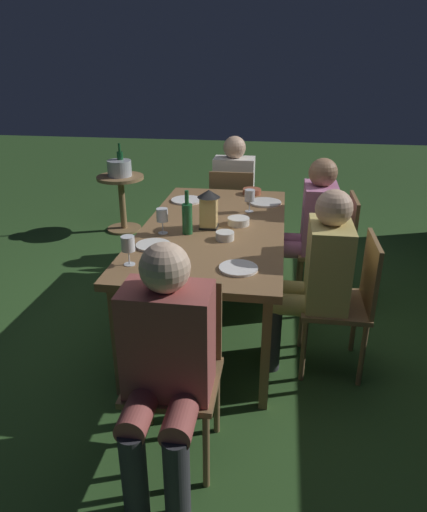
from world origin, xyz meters
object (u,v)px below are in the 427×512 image
at_px(wine_glass_b, 162,216).
at_px(bowl_salad, 252,191).
at_px(person_in_mustard, 316,273).
at_px(person_in_cream, 234,189).
at_px(wine_glass_c, 128,245).
at_px(lantern_centerpiece, 209,207).
at_px(bowl_bread, 225,235).
at_px(side_table, 122,195).
at_px(chair_head_near, 232,210).
at_px(chair_head_far, 176,363).
at_px(plate_a, 265,202).
at_px(chair_side_right_b, 347,298).
at_px(plate_b, 153,245).
at_px(dining_table, 214,233).
at_px(chair_side_right_a, 334,245).
at_px(person_in_pink, 310,225).
at_px(bowl_olives, 238,221).
at_px(wine_glass_a, 250,197).
at_px(ice_bucket, 119,167).
at_px(plate_d, 187,200).
at_px(green_bottle_on_table, 187,218).
at_px(plate_c, 238,268).
at_px(person_in_rust, 165,361).

height_order(wine_glass_b, bowl_salad, wine_glass_b).
xyz_separation_m(person_in_mustard, person_in_cream, (-1.84, -0.68, 0.00)).
bearing_deg(wine_glass_c, lantern_centerpiece, 152.50).
bearing_deg(wine_glass_c, bowl_bread, 133.63).
distance_m(person_in_mustard, wine_glass_c, 1.11).
bearing_deg(side_table, chair_head_near, 65.36).
bearing_deg(chair_head_far, side_table, -156.73).
bearing_deg(plate_a, chair_side_right_b, 28.02).
bearing_deg(wine_glass_b, plate_b, -0.73).
height_order(chair_side_right_b, lantern_centerpiece, lantern_centerpiece).
bearing_deg(lantern_centerpiece, dining_table, 140.54).
bearing_deg(chair_side_right_a, person_in_pink, -90.00).
distance_m(dining_table, bowl_olives, 0.19).
height_order(lantern_centerpiece, wine_glass_a, lantern_centerpiece).
bearing_deg(wine_glass_b, bowl_olives, 116.98).
relative_size(person_in_pink, chair_head_near, 1.32).
distance_m(wine_glass_c, ice_bucket, 2.67).
bearing_deg(person_in_pink, side_table, -124.78).
height_order(person_in_pink, bowl_olives, person_in_pink).
distance_m(person_in_mustard, plate_d, 1.40).
bearing_deg(chair_head_near, lantern_centerpiece, -1.26).
xyz_separation_m(green_bottle_on_table, wine_glass_a, (-0.53, 0.37, 0.01)).
relative_size(plate_b, plate_c, 1.00).
bearing_deg(side_table, bowl_olives, 39.98).
distance_m(chair_side_right_a, chair_head_far, 1.86).
distance_m(wine_glass_a, plate_b, 0.95).
xyz_separation_m(wine_glass_a, side_table, (-1.44, -1.51, -0.45)).
relative_size(wine_glass_b, wine_glass_c, 1.00).
distance_m(chair_side_right_a, wine_glass_a, 0.76).
distance_m(person_in_mustard, chair_head_far, 1.04).
distance_m(plate_c, plate_d, 1.35).
height_order(person_in_rust, green_bottle_on_table, person_in_rust).
xyz_separation_m(dining_table, person_in_rust, (1.40, 0.00, -0.06)).
relative_size(chair_side_right_b, person_in_rust, 0.76).
relative_size(wine_glass_c, plate_d, 0.67).
height_order(wine_glass_a, ice_bucket, ice_bucket).
relative_size(wine_glass_c, bowl_bread, 1.43).
xyz_separation_m(chair_side_right_b, side_table, (-2.23, -2.17, -0.07)).
xyz_separation_m(person_in_rust, ice_bucket, (-3.21, -1.29, 0.08)).
distance_m(bowl_olives, side_table, 2.30).
distance_m(dining_table, wine_glass_b, 0.40).
relative_size(person_in_pink, chair_side_right_b, 1.32).
height_order(wine_glass_c, plate_a, wine_glass_c).
relative_size(plate_a, bowl_salad, 1.65).
bearing_deg(bowl_bread, chair_head_far, -6.39).
bearing_deg(bowl_bread, plate_d, -153.04).
height_order(person_in_pink, ice_bucket, person_in_pink).
height_order(wine_glass_c, side_table, wine_glass_c).
xyz_separation_m(green_bottle_on_table, plate_d, (-0.73, -0.15, -0.10)).
bearing_deg(chair_head_far, person_in_pink, 157.53).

